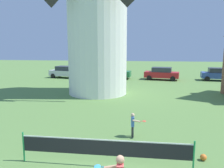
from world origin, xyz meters
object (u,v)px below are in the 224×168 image
(player_far, at_px, (133,123))
(stray_ball, at_px, (203,157))
(windmill, at_px, (97,10))
(tennis_net, at_px, (105,148))
(parked_car_green, at_px, (115,72))
(parked_car_silver, at_px, (66,72))
(parked_car_blue, at_px, (218,74))
(parked_car_red, at_px, (162,73))

(player_far, height_order, stray_ball, player_far)
(windmill, height_order, stray_ball, windmill)
(windmill, distance_m, tennis_net, 14.25)
(player_far, relative_size, parked_car_green, 0.28)
(parked_car_silver, height_order, parked_car_blue, same)
(stray_ball, relative_size, parked_car_blue, 0.06)
(windmill, height_order, parked_car_green, windmill)
(stray_ball, distance_m, parked_car_green, 21.70)
(player_far, bearing_deg, parked_car_blue, 63.06)
(tennis_net, xyz_separation_m, parked_car_green, (-2.13, 21.80, 0.12))
(parked_car_red, bearing_deg, windmill, -124.86)
(windmill, distance_m, parked_car_green, 11.42)
(parked_car_silver, bearing_deg, parked_car_red, -0.97)
(stray_ball, bearing_deg, tennis_net, -166.22)
(windmill, height_order, parked_car_blue, windmill)
(player_far, distance_m, parked_car_blue, 21.19)
(tennis_net, height_order, parked_car_silver, parked_car_silver)
(parked_car_red, xyz_separation_m, parked_car_blue, (6.74, 0.12, -0.00))
(player_far, distance_m, parked_car_green, 19.28)
(parked_car_silver, bearing_deg, windmill, -56.63)
(windmill, relative_size, parked_car_blue, 3.53)
(parked_car_green, bearing_deg, parked_car_silver, -179.42)
(tennis_net, bearing_deg, windmill, 101.96)
(stray_ball, bearing_deg, parked_car_red, 89.44)
(tennis_net, bearing_deg, stray_ball, 13.78)
(player_far, relative_size, parked_car_red, 0.26)
(player_far, xyz_separation_m, stray_ball, (2.66, -1.89, -0.53))
(player_far, height_order, parked_car_red, parked_car_red)
(parked_car_red, bearing_deg, stray_ball, -90.56)
(parked_car_red, bearing_deg, tennis_net, -99.88)
(tennis_net, bearing_deg, parked_car_silver, 112.01)
(player_far, height_order, parked_car_silver, parked_car_silver)
(windmill, distance_m, parked_car_red, 12.87)
(player_far, distance_m, parked_car_silver, 21.30)
(windmill, xyz_separation_m, player_far, (3.51, -9.62, -6.59))
(windmill, xyz_separation_m, parked_car_silver, (-6.17, 9.36, -6.43))
(stray_ball, xyz_separation_m, parked_car_silver, (-12.34, 20.87, 0.69))
(windmill, xyz_separation_m, parked_car_green, (0.50, 9.43, -6.43))
(parked_car_green, bearing_deg, parked_car_blue, -0.70)
(windmill, bearing_deg, parked_car_green, 86.99)
(windmill, relative_size, parked_car_green, 3.45)
(parked_car_silver, bearing_deg, parked_car_blue, -0.26)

